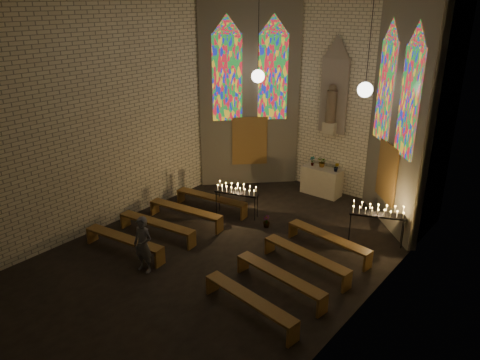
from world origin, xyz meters
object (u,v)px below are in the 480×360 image
at_px(visitor, 143,245).
at_px(votive_stand_right, 378,212).
at_px(aisle_flower_pot, 266,221).
at_px(altar, 321,181).
at_px(votive_stand_left, 237,190).

bearing_deg(visitor, votive_stand_right, 42.86).
xyz_separation_m(aisle_flower_pot, visitor, (-1.04, -3.98, 0.57)).
distance_m(altar, votive_stand_right, 3.73).
bearing_deg(votive_stand_right, votive_stand_left, 171.44).
distance_m(votive_stand_right, visitor, 6.57).
distance_m(votive_stand_left, votive_stand_right, 4.40).
bearing_deg(altar, votive_stand_right, -35.78).
bearing_deg(votive_stand_left, votive_stand_right, -3.24).
relative_size(altar, votive_stand_right, 0.89).
height_order(altar, votive_stand_right, votive_stand_right).
bearing_deg(votive_stand_left, altar, 51.08).
distance_m(aisle_flower_pot, votive_stand_right, 3.34).
bearing_deg(votive_stand_right, altar, 120.90).
distance_m(altar, votive_stand_left, 3.54).
relative_size(altar, votive_stand_left, 0.97).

